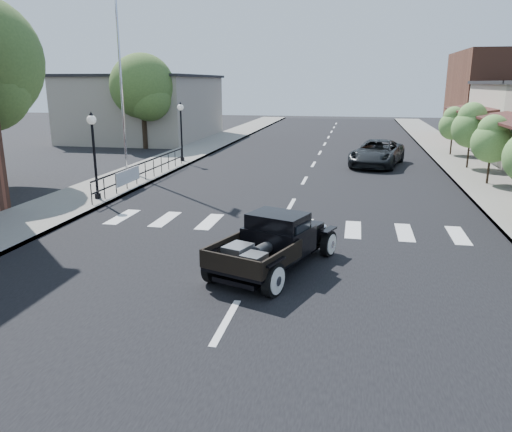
# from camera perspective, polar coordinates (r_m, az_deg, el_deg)

# --- Properties ---
(ground) EXTENTS (120.00, 120.00, 0.00)m
(ground) POSITION_cam_1_polar(r_m,az_deg,el_deg) (12.80, -0.03, -6.09)
(ground) COLOR black
(ground) RESTS_ON ground
(road) EXTENTS (14.00, 80.00, 0.02)m
(road) POSITION_cam_1_polar(r_m,az_deg,el_deg) (27.20, 6.22, 5.21)
(road) COLOR black
(road) RESTS_ON ground
(road_markings) EXTENTS (12.00, 60.00, 0.06)m
(road_markings) POSITION_cam_1_polar(r_m,az_deg,el_deg) (22.31, 5.03, 3.05)
(road_markings) COLOR silver
(road_markings) RESTS_ON ground
(sidewalk_left) EXTENTS (3.00, 80.00, 0.15)m
(sidewalk_left) POSITION_cam_1_polar(r_m,az_deg,el_deg) (29.18, -10.72, 5.83)
(sidewalk_left) COLOR gray
(sidewalk_left) RESTS_ON ground
(sidewalk_right) EXTENTS (3.00, 80.00, 0.15)m
(sidewalk_right) POSITION_cam_1_polar(r_m,az_deg,el_deg) (27.78, 24.01, 4.34)
(sidewalk_right) COLOR gray
(sidewalk_right) RESTS_ON ground
(low_building_left) EXTENTS (10.00, 12.00, 5.00)m
(low_building_left) POSITION_cam_1_polar(r_m,az_deg,el_deg) (43.38, -12.55, 11.90)
(low_building_left) COLOR #A09786
(low_building_left) RESTS_ON ground
(railing) EXTENTS (0.08, 10.00, 1.00)m
(railing) POSITION_cam_1_polar(r_m,az_deg,el_deg) (24.08, -12.54, 5.21)
(railing) COLOR black
(railing) RESTS_ON sidewalk_left
(banner) EXTENTS (0.04, 2.20, 0.60)m
(banner) POSITION_cam_1_polar(r_m,az_deg,el_deg) (22.30, -14.36, 3.81)
(banner) COLOR silver
(banner) RESTS_ON sidewalk_left
(lamp_post_b) EXTENTS (0.36, 0.36, 3.38)m
(lamp_post_b) POSITION_cam_1_polar(r_m,az_deg,el_deg) (20.50, -17.97, 6.54)
(lamp_post_b) COLOR black
(lamp_post_b) RESTS_ON sidewalk_left
(lamp_post_c) EXTENTS (0.36, 0.36, 3.38)m
(lamp_post_c) POSITION_cam_1_polar(r_m,az_deg,el_deg) (29.57, -8.53, 9.50)
(lamp_post_c) COLOR black
(lamp_post_c) RESTS_ON sidewalk_left
(flagpole) EXTENTS (0.12, 0.12, 12.58)m
(flagpole) POSITION_cam_1_polar(r_m,az_deg,el_deg) (26.43, -15.45, 18.50)
(flagpole) COLOR silver
(flagpole) RESTS_ON sidewalk_left
(big_tree_far) EXTENTS (4.50, 4.50, 6.60)m
(big_tree_far) POSITION_cam_1_polar(r_m,az_deg,el_deg) (36.85, -12.78, 12.64)
(big_tree_far) COLOR #415F28
(big_tree_far) RESTS_ON ground
(small_tree_c) EXTENTS (1.79, 1.79, 2.98)m
(small_tree_c) POSITION_cam_1_polar(r_m,az_deg,el_deg) (24.89, 25.24, 6.76)
(small_tree_c) COLOR #54853D
(small_tree_c) RESTS_ON sidewalk_right
(small_tree_d) EXTENTS (2.00, 2.00, 3.34)m
(small_tree_d) POSITION_cam_1_polar(r_m,az_deg,el_deg) (29.20, 23.27, 8.34)
(small_tree_d) COLOR #54853D
(small_tree_d) RESTS_ON sidewalk_right
(small_tree_e) EXTENTS (1.74, 1.74, 2.90)m
(small_tree_e) POSITION_cam_1_polar(r_m,az_deg,el_deg) (34.29, 21.53, 8.97)
(small_tree_e) COLOR #54853D
(small_tree_e) RESTS_ON sidewalk_right
(hotrod_pickup) EXTENTS (3.31, 4.66, 1.47)m
(hotrod_pickup) POSITION_cam_1_polar(r_m,az_deg,el_deg) (12.54, 2.09, -2.98)
(hotrod_pickup) COLOR black
(hotrod_pickup) RESTS_ON ground
(second_car) EXTENTS (3.52, 5.62, 1.45)m
(second_car) POSITION_cam_1_polar(r_m,az_deg,el_deg) (29.23, 13.67, 6.97)
(second_car) COLOR black
(second_car) RESTS_ON ground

